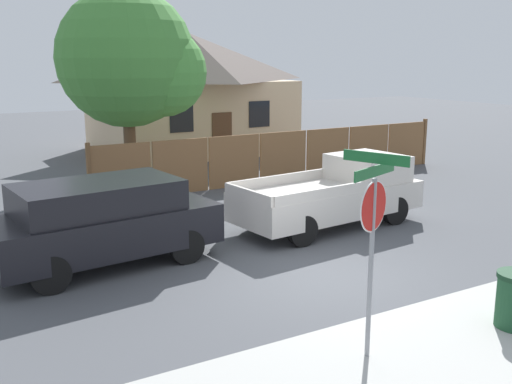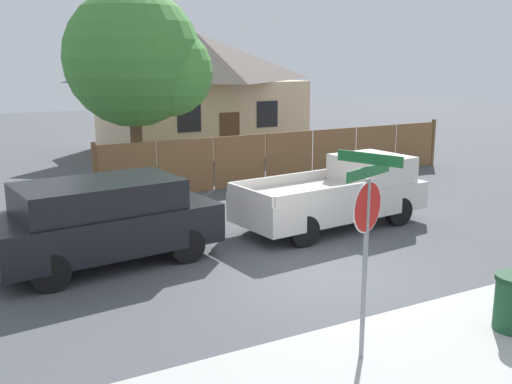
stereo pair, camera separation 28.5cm
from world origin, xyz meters
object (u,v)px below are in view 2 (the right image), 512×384
at_px(red_suv, 104,219).
at_px(orange_pickup, 339,194).
at_px(oak_tree, 140,61).
at_px(house, 198,91).
at_px(stop_sign, 367,221).

relative_size(red_suv, orange_pickup, 0.91).
distance_m(oak_tree, orange_pickup, 8.38).
xyz_separation_m(oak_tree, red_suv, (-3.29, -7.26, -3.12)).
bearing_deg(oak_tree, house, 52.89).
distance_m(red_suv, orange_pickup, 6.01).
bearing_deg(red_suv, orange_pickup, -5.46).
height_order(oak_tree, red_suv, oak_tree).
relative_size(house, red_suv, 1.80).
bearing_deg(orange_pickup, stop_sign, -129.40).
bearing_deg(stop_sign, oak_tree, 64.20).
bearing_deg(oak_tree, stop_sign, -94.92).
bearing_deg(house, stop_sign, -106.76).
distance_m(oak_tree, red_suv, 8.56).
bearing_deg(stop_sign, orange_pickup, 35.46).
relative_size(red_suv, stop_sign, 1.59).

